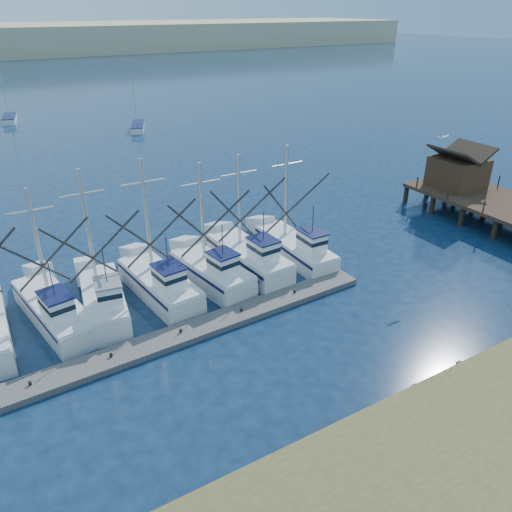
{
  "coord_description": "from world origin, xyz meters",
  "views": [
    {
      "loc": [
        -16.31,
        -16.26,
        16.84
      ],
      "look_at": [
        -2.0,
        8.0,
        2.6
      ],
      "focal_mm": 35.0,
      "sensor_mm": 36.0,
      "label": 1
    }
  ],
  "objects_px": {
    "sailboat_near": "(138,127)",
    "timber_pier": "(490,191)",
    "floating_dock": "(165,341)",
    "sailboat_far": "(10,119)"
  },
  "relations": [
    {
      "from": "sailboat_near",
      "to": "sailboat_far",
      "type": "xyz_separation_m",
      "value": [
        -15.76,
        16.17,
        -0.0
      ]
    },
    {
      "from": "sailboat_near",
      "to": "timber_pier",
      "type": "bearing_deg",
      "value": -52.27
    },
    {
      "from": "timber_pier",
      "to": "sailboat_far",
      "type": "distance_m",
      "value": 71.95
    },
    {
      "from": "floating_dock",
      "to": "sailboat_near",
      "type": "distance_m",
      "value": 54.01
    },
    {
      "from": "floating_dock",
      "to": "sailboat_near",
      "type": "relative_size",
      "value": 3.34
    },
    {
      "from": "floating_dock",
      "to": "sailboat_far",
      "type": "bearing_deg",
      "value": 87.51
    },
    {
      "from": "floating_dock",
      "to": "timber_pier",
      "type": "distance_m",
      "value": 30.94
    },
    {
      "from": "floating_dock",
      "to": "timber_pier",
      "type": "xyz_separation_m",
      "value": [
        30.73,
        2.73,
        2.39
      ]
    },
    {
      "from": "timber_pier",
      "to": "sailboat_near",
      "type": "bearing_deg",
      "value": 106.92
    },
    {
      "from": "floating_dock",
      "to": "sailboat_far",
      "type": "xyz_separation_m",
      "value": [
        0.09,
        67.8,
        0.31
      ]
    }
  ]
}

